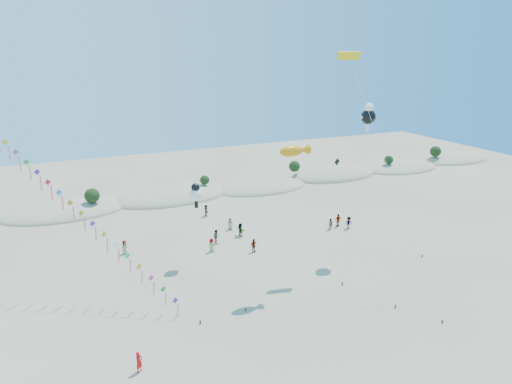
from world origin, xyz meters
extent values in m
plane|color=#82745A|center=(0.00, 0.00, 0.00)|extent=(160.00, 160.00, 0.00)
ellipsoid|color=gray|center=(-16.00, 44.60, 0.00)|extent=(17.60, 9.68, 3.00)
ellipsoid|color=#213513|center=(-16.00, 44.60, 0.83)|extent=(14.08, 6.34, 0.70)
ellipsoid|color=gray|center=(0.00, 45.30, 0.00)|extent=(19.00, 10.45, 3.40)
ellipsoid|color=#213513|center=(0.00, 45.30, 0.94)|extent=(15.20, 6.84, 0.76)
ellipsoid|color=gray|center=(16.00, 43.90, 0.00)|extent=(16.40, 9.02, 2.80)
ellipsoid|color=#213513|center=(16.00, 43.90, 0.77)|extent=(13.12, 5.90, 0.66)
ellipsoid|color=gray|center=(32.00, 45.70, 0.00)|extent=(18.00, 9.90, 3.80)
ellipsoid|color=#213513|center=(32.00, 45.70, 1.04)|extent=(14.40, 6.48, 0.72)
ellipsoid|color=gray|center=(48.00, 44.50, 0.00)|extent=(16.80, 9.24, 3.00)
ellipsoid|color=#213513|center=(48.00, 44.50, 0.83)|extent=(13.44, 6.05, 0.67)
ellipsoid|color=gray|center=(64.00, 45.90, 0.00)|extent=(17.60, 9.68, 3.20)
ellipsoid|color=#213513|center=(64.00, 45.90, 0.88)|extent=(14.08, 6.34, 0.70)
sphere|color=black|center=(-12.00, 43.40, 2.48)|extent=(2.20, 2.20, 2.20)
sphere|color=black|center=(6.00, 45.40, 2.24)|extent=(1.60, 1.60, 1.60)
sphere|color=black|center=(24.00, 46.80, 2.44)|extent=(2.10, 2.10, 2.10)
sphere|color=black|center=(44.00, 44.10, 2.32)|extent=(1.80, 1.80, 1.80)
sphere|color=black|center=(58.00, 45.60, 2.52)|extent=(2.30, 2.30, 2.30)
cube|color=#3F2D1E|center=(-5.62, 9.79, 0.17)|extent=(0.12, 0.12, 0.35)
cylinder|color=silver|center=(-16.80, 21.91, 11.43)|extent=(22.40, 24.26, 22.87)
cube|color=#52238E|center=(-7.29, 11.60, 1.71)|extent=(1.11, 0.44, 1.17)
cube|color=pink|center=(-7.11, 11.65, 0.61)|extent=(0.19, 0.45, 1.55)
cube|color=green|center=(-8.12, 12.50, 2.55)|extent=(1.11, 0.44, 1.17)
cube|color=pink|center=(-7.94, 12.55, 1.45)|extent=(0.19, 0.45, 1.55)
cube|color=#DB4590|center=(-8.94, 13.40, 3.40)|extent=(1.11, 0.44, 1.17)
cube|color=pink|center=(-8.76, 13.45, 2.30)|extent=(0.19, 0.45, 1.55)
cube|color=yellow|center=(-9.77, 14.30, 4.25)|extent=(1.11, 0.44, 1.17)
cube|color=pink|center=(-9.59, 14.35, 3.15)|extent=(0.19, 0.45, 1.55)
cube|color=#19BBB4|center=(-10.60, 15.19, 5.09)|extent=(1.11, 0.44, 1.17)
cube|color=pink|center=(-10.42, 15.24, 3.99)|extent=(0.19, 0.45, 1.55)
cube|color=white|center=(-11.43, 16.09, 5.94)|extent=(1.11, 0.44, 1.17)
cube|color=pink|center=(-11.25, 16.14, 4.84)|extent=(0.19, 0.45, 1.55)
cube|color=#CDDC19|center=(-12.26, 16.99, 6.78)|extent=(1.11, 0.44, 1.17)
cube|color=pink|center=(-12.08, 17.04, 5.68)|extent=(0.19, 0.45, 1.55)
cube|color=purple|center=(-13.08, 17.88, 7.63)|extent=(1.11, 0.44, 1.17)
cube|color=pink|center=(-12.90, 17.93, 6.53)|extent=(0.19, 0.45, 1.55)
cube|color=gold|center=(-13.91, 18.78, 8.48)|extent=(1.11, 0.44, 1.17)
cube|color=pink|center=(-13.73, 18.83, 7.38)|extent=(0.19, 0.45, 1.55)
cube|color=orange|center=(-14.74, 19.68, 9.32)|extent=(1.11, 0.44, 1.17)
cube|color=pink|center=(-14.56, 19.73, 8.22)|extent=(0.19, 0.45, 1.55)
cube|color=#1C81EE|center=(-15.57, 20.57, 10.17)|extent=(1.11, 0.44, 1.17)
cube|color=pink|center=(-15.39, 20.62, 9.07)|extent=(0.19, 0.45, 1.55)
cube|color=red|center=(-16.40, 21.47, 11.01)|extent=(1.11, 0.44, 1.17)
cube|color=pink|center=(-16.22, 21.52, 9.91)|extent=(0.19, 0.45, 1.55)
cube|color=#52238E|center=(-17.22, 22.37, 11.86)|extent=(1.11, 0.44, 1.17)
cube|color=pink|center=(-17.04, 22.42, 10.76)|extent=(0.19, 0.45, 1.55)
cube|color=green|center=(-18.05, 23.26, 12.70)|extent=(1.11, 0.44, 1.17)
cube|color=pink|center=(-17.87, 23.31, 11.60)|extent=(0.19, 0.45, 1.55)
cube|color=#DB4590|center=(-18.88, 24.16, 13.55)|extent=(1.11, 0.44, 1.17)
cube|color=pink|center=(-18.70, 24.21, 12.45)|extent=(0.19, 0.45, 1.55)
cube|color=yellow|center=(-19.71, 25.06, 14.40)|extent=(1.11, 0.44, 1.17)
cube|color=pink|center=(-19.53, 25.11, 13.30)|extent=(0.19, 0.45, 1.55)
cube|color=#3F2D1E|center=(11.63, 4.82, 0.15)|extent=(0.10, 0.10, 0.30)
cylinder|color=silver|center=(8.20, 8.94, 6.89)|extent=(6.89, 8.27, 13.80)
ellipsoid|color=orange|center=(4.77, 13.07, 13.79)|extent=(2.43, 1.07, 1.07)
cone|color=orange|center=(6.13, 13.07, 13.79)|extent=(0.97, 0.97, 0.97)
cube|color=#3F2D1E|center=(-1.26, 9.98, 0.15)|extent=(0.10, 0.10, 0.30)
cylinder|color=silver|center=(-1.77, 15.70, 3.95)|extent=(1.05, 11.47, 7.93)
sphere|color=white|center=(-2.28, 21.43, 7.91)|extent=(1.40, 1.40, 1.40)
sphere|color=black|center=(-2.28, 21.43, 8.75)|extent=(0.93, 0.93, 0.93)
cube|color=black|center=(-2.28, 21.43, 6.81)|extent=(0.35, 0.18, 0.80)
cube|color=#3F2D1E|center=(9.54, 10.26, 0.15)|extent=(0.10, 0.10, 0.30)
cylinder|color=silver|center=(12.95, 13.56, 7.93)|extent=(6.86, 6.63, 15.87)
sphere|color=black|center=(16.37, 16.86, 15.85)|extent=(1.62, 1.62, 1.62)
sphere|color=white|center=(16.37, 16.86, 16.82)|extent=(1.05, 1.05, 1.05)
cube|color=white|center=(16.37, 16.86, 14.64)|extent=(0.35, 0.18, 0.80)
cube|color=white|center=(15.67, 16.86, 15.85)|extent=(0.60, 0.15, 0.25)
cube|color=white|center=(17.07, 16.86, 15.85)|extent=(0.60, 0.15, 0.25)
cube|color=#3F2D1E|center=(13.75, 1.30, 0.15)|extent=(0.10, 0.10, 0.30)
cylinder|color=silver|center=(13.44, 8.97, 11.13)|extent=(0.64, 15.37, 22.28)
cube|color=yellow|center=(13.13, 16.65, 22.26)|extent=(2.48, 1.01, 0.87)
cube|color=black|center=(13.13, 16.67, 22.26)|extent=(2.40, 0.61, 0.19)
cube|color=#3F2D1E|center=(21.71, 11.83, 0.15)|extent=(0.10, 0.10, 0.30)
cylinder|color=silver|center=(18.71, 16.55, 4.91)|extent=(6.04, 9.46, 9.85)
cube|color=black|center=(15.70, 21.27, 9.83)|extent=(0.93, 0.28, 0.96)
imported|color=red|center=(-11.42, 5.91, 0.84)|extent=(0.72, 0.72, 1.69)
imported|color=slate|center=(1.10, 25.11, 0.91)|extent=(0.82, 0.98, 1.81)
imported|color=slate|center=(-0.19, 23.05, 0.85)|extent=(0.93, 0.73, 1.69)
imported|color=slate|center=(4.34, 20.94, 0.84)|extent=(1.06, 0.68, 1.68)
imported|color=slate|center=(4.24, 28.56, 0.81)|extent=(0.94, 0.85, 1.62)
imported|color=slate|center=(4.67, 25.93, 0.89)|extent=(0.89, 1.72, 1.77)
imported|color=slate|center=(16.48, 23.06, 0.77)|extent=(0.72, 0.85, 1.54)
imported|color=slate|center=(-9.69, 26.65, 0.84)|extent=(0.98, 0.92, 1.69)
imported|color=slate|center=(18.08, 23.63, 0.89)|extent=(1.06, 0.48, 1.78)
imported|color=slate|center=(18.96, 22.43, 0.83)|extent=(1.17, 0.82, 1.66)
imported|color=slate|center=(2.84, 34.72, 0.85)|extent=(0.84, 1.66, 1.71)
camera|label=1|loc=(-14.12, -21.39, 22.32)|focal=30.00mm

